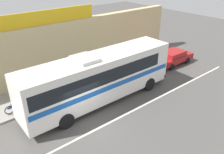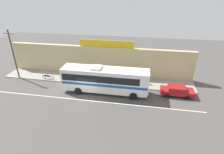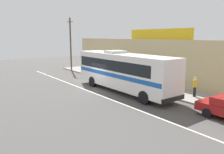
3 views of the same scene
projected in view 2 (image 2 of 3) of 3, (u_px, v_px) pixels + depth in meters
name	position (u px, v px, depth m)	size (l,w,h in m)	color
ground_plane	(86.00, 97.00, 24.21)	(70.00, 70.00, 0.00)	#4F4C49
sidewalk_slab	(96.00, 79.00, 28.77)	(30.00, 3.60, 0.14)	gray
storefront_facade	(99.00, 61.00, 29.65)	(30.00, 0.70, 4.80)	tan
storefront_billboard	(106.00, 44.00, 28.15)	(8.62, 0.12, 1.10)	gold
road_center_stripe	(84.00, 100.00, 23.50)	(30.00, 0.14, 0.01)	silver
intercity_bus	(104.00, 79.00, 24.43)	(11.74, 2.60, 3.78)	white
parked_car	(177.00, 90.00, 24.29)	(4.37, 1.91, 1.37)	maroon
utility_pole	(13.00, 54.00, 27.60)	(1.60, 0.22, 7.64)	brown
motorcycle_green	(48.00, 76.00, 28.58)	(1.95, 0.56, 0.94)	black
motorcycle_blue	(76.00, 78.00, 27.97)	(1.94, 0.56, 0.94)	black
pedestrian_near_shop	(144.00, 77.00, 27.03)	(0.30, 0.48, 1.68)	black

